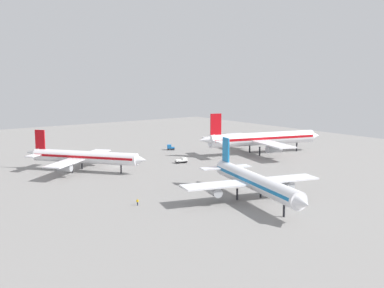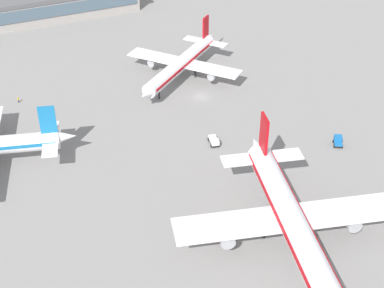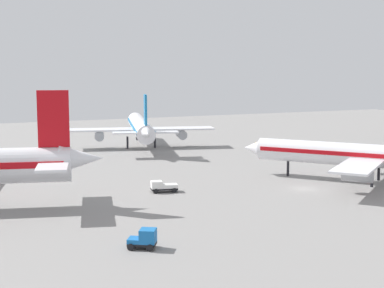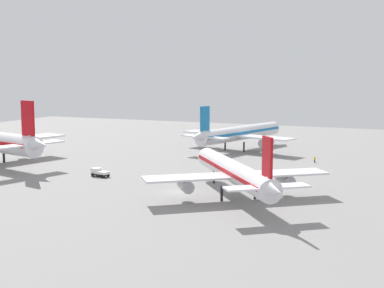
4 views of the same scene
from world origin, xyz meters
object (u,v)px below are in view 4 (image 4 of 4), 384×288
Objects in this scene: airplane_at_gate at (239,133)px; ground_crew_worker at (315,159)px; pushback_tractor at (99,172)px; airplane_taxiing at (234,172)px.

airplane_at_gate reaches higher than ground_crew_worker.
airplane_taxiing is at bearing -178.51° from pushback_tractor.
airplane_taxiing is (-61.78, -20.16, -0.28)m from airplane_at_gate.
airplane_at_gate is 64.98m from airplane_taxiing.
airplane_at_gate reaches higher than airplane_taxiing.
ground_crew_worker is (47.20, -6.14, -4.14)m from airplane_taxiing.
airplane_at_gate is at bearing -96.26° from ground_crew_worker.
pushback_tractor is (7.31, 35.70, -4.02)m from airplane_taxiing.
pushback_tractor is at bearing 179.67° from airplane_at_gate.
airplane_at_gate reaches higher than pushback_tractor.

